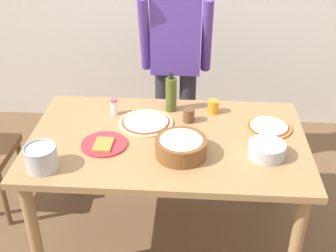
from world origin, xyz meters
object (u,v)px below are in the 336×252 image
object	(u,v)px
mixing_bowl_steel	(267,150)
person_cook	(176,58)
pizza_cooked_on_tray	(269,127)
steel_pot	(41,157)
olive_oil_bottle	(171,94)
cup_orange	(213,107)
cup_small_brown	(189,115)
plate_with_slice	(104,144)
popcorn_bowl	(181,145)
pizza_raw_on_board	(146,122)
dining_table	(167,151)
salt_shaker	(114,107)

from	to	relation	value
mixing_bowl_steel	person_cook	bearing A→B (deg)	120.88
pizza_cooked_on_tray	steel_pot	distance (m)	1.32
person_cook	olive_oil_bottle	size ratio (longest dim) A/B	6.33
cup_orange	cup_small_brown	xyz separation A→B (m)	(-0.15, -0.12, 0.00)
cup_small_brown	plate_with_slice	bearing A→B (deg)	-147.18
popcorn_bowl	cup_orange	world-z (taller)	popcorn_bowl
olive_oil_bottle	steel_pot	xyz separation A→B (m)	(-0.63, -0.67, -0.05)
olive_oil_bottle	popcorn_bowl	bearing A→B (deg)	-79.98
olive_oil_bottle	cup_orange	bearing A→B (deg)	-3.57
pizza_raw_on_board	olive_oil_bottle	distance (m)	0.25
pizza_raw_on_board	pizza_cooked_on_tray	xyz separation A→B (m)	(0.74, -0.00, -0.00)
pizza_cooked_on_tray	plate_with_slice	xyz separation A→B (m)	(-0.95, -0.25, -0.00)
popcorn_bowl	cup_orange	size ratio (longest dim) A/B	3.29
pizza_cooked_on_tray	dining_table	bearing A→B (deg)	-166.09
pizza_raw_on_board	salt_shaker	xyz separation A→B (m)	(-0.21, 0.11, 0.04)
dining_table	popcorn_bowl	bearing A→B (deg)	-62.80
olive_oil_bottle	steel_pot	size ratio (longest dim) A/B	1.48
cup_orange	person_cook	bearing A→B (deg)	120.84
cup_orange	plate_with_slice	bearing A→B (deg)	-145.72
olive_oil_bottle	steel_pot	bearing A→B (deg)	-133.14
plate_with_slice	popcorn_bowl	world-z (taller)	popcorn_bowl
person_cook	steel_pot	world-z (taller)	person_cook
steel_pot	pizza_cooked_on_tray	bearing A→B (deg)	21.38
plate_with_slice	olive_oil_bottle	size ratio (longest dim) A/B	1.02
plate_with_slice	cup_small_brown	world-z (taller)	cup_small_brown
pizza_raw_on_board	pizza_cooked_on_tray	bearing A→B (deg)	-0.22
person_cook	olive_oil_bottle	distance (m)	0.43
pizza_cooked_on_tray	cup_orange	distance (m)	0.37
person_cook	steel_pot	bearing A→B (deg)	-120.26
olive_oil_bottle	salt_shaker	size ratio (longest dim) A/B	2.42
pizza_raw_on_board	popcorn_bowl	world-z (taller)	popcorn_bowl
person_cook	cup_small_brown	xyz separation A→B (m)	(0.11, -0.56, -0.14)
pizza_cooked_on_tray	popcorn_bowl	distance (m)	0.60
popcorn_bowl	cup_small_brown	xyz separation A→B (m)	(0.03, 0.36, -0.02)
person_cook	pizza_cooked_on_tray	xyz separation A→B (m)	(0.59, -0.61, -0.17)
steel_pot	cup_small_brown	distance (m)	0.92
pizza_cooked_on_tray	plate_with_slice	world-z (taller)	plate_with_slice
cup_orange	salt_shaker	bearing A→B (deg)	-174.26
popcorn_bowl	steel_pot	size ratio (longest dim) A/B	1.61
plate_with_slice	steel_pot	xyz separation A→B (m)	(-0.28, -0.23, 0.06)
plate_with_slice	olive_oil_bottle	xyz separation A→B (m)	(0.35, 0.44, 0.11)
person_cook	salt_shaker	xyz separation A→B (m)	(-0.36, -0.50, -0.13)
plate_with_slice	cup_orange	xyz separation A→B (m)	(0.62, 0.42, 0.03)
dining_table	cup_small_brown	world-z (taller)	cup_small_brown
mixing_bowl_steel	olive_oil_bottle	bearing A→B (deg)	138.77
popcorn_bowl	cup_orange	bearing A→B (deg)	69.32
steel_pot	cup_orange	xyz separation A→B (m)	(0.90, 0.65, -0.02)
dining_table	steel_pot	distance (m)	0.73
steel_pot	dining_table	bearing A→B (deg)	27.84
plate_with_slice	mixing_bowl_steel	world-z (taller)	mixing_bowl_steel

